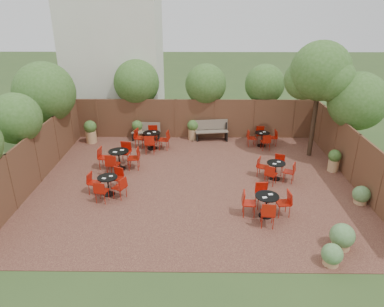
{
  "coord_description": "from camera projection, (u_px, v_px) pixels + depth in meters",
  "views": [
    {
      "loc": [
        0.03,
        -12.2,
        6.39
      ],
      "look_at": [
        -0.13,
        0.5,
        1.0
      ],
      "focal_mm": 33.22,
      "sensor_mm": 36.0,
      "label": 1
    }
  ],
  "objects": [
    {
      "name": "neighbour_building",
      "position": [
        115.0,
        50.0,
        19.58
      ],
      "size": [
        5.0,
        4.0,
        8.0
      ],
      "primitive_type": "cube",
      "color": "beige",
      "rests_on": "ground"
    },
    {
      "name": "fence_back",
      "position": [
        196.0,
        119.0,
        17.94
      ],
      "size": [
        12.0,
        0.08,
        2.0
      ],
      "primitive_type": "cube",
      "color": "#54311F",
      "rests_on": "ground"
    },
    {
      "name": "courtyard_paving",
      "position": [
        195.0,
        182.0,
        13.73
      ],
      "size": [
        12.0,
        10.0,
        0.02
      ],
      "primitive_type": "cube",
      "color": "#3D1D19",
      "rests_on": "ground"
    },
    {
      "name": "park_bench_right",
      "position": [
        212.0,
        130.0,
        17.77
      ],
      "size": [
        1.68,
        0.74,
        1.01
      ],
      "rotation": [
        0.0,
        0.0,
        0.14
      ],
      "color": "brown",
      "rests_on": "courtyard_paving"
    },
    {
      "name": "bistro_tables",
      "position": [
        188.0,
        162.0,
        14.41
      ],
      "size": [
        7.88,
        7.63,
        0.94
      ],
      "color": "black",
      "rests_on": "courtyard_paving"
    },
    {
      "name": "ground",
      "position": [
        195.0,
        182.0,
        13.73
      ],
      "size": [
        80.0,
        80.0,
        0.0
      ],
      "primitive_type": "plane",
      "color": "#354F23",
      "rests_on": "ground"
    },
    {
      "name": "courtyard_tree",
      "position": [
        320.0,
        75.0,
        14.73
      ],
      "size": [
        2.67,
        2.57,
        5.03
      ],
      "rotation": [
        0.0,
        0.0,
        -0.03
      ],
      "color": "black",
      "rests_on": "courtyard_paving"
    },
    {
      "name": "overhang_foliage",
      "position": [
        158.0,
        95.0,
        15.6
      ],
      "size": [
        15.72,
        10.28,
        2.66
      ],
      "color": "#325A1D",
      "rests_on": "ground"
    },
    {
      "name": "park_bench_left",
      "position": [
        146.0,
        131.0,
        17.83
      ],
      "size": [
        1.43,
        0.52,
        0.87
      ],
      "rotation": [
        0.0,
        0.0,
        -0.05
      ],
      "color": "brown",
      "rests_on": "courtyard_paving"
    },
    {
      "name": "planters",
      "position": [
        168.0,
        135.0,
        17.02
      ],
      "size": [
        11.37,
        4.19,
        1.12
      ],
      "color": "tan",
      "rests_on": "courtyard_paving"
    },
    {
      "name": "fence_right",
      "position": [
        355.0,
        160.0,
        13.27
      ],
      "size": [
        0.08,
        10.0,
        2.0
      ],
      "primitive_type": "cube",
      "color": "#54311F",
      "rests_on": "ground"
    },
    {
      "name": "low_shrubs",
      "position": [
        346.0,
        227.0,
        10.4
      ],
      "size": [
        2.67,
        3.72,
        0.74
      ],
      "color": "tan",
      "rests_on": "courtyard_paving"
    },
    {
      "name": "fence_left",
      "position": [
        37.0,
        158.0,
        13.41
      ],
      "size": [
        0.08,
        10.0,
        2.0
      ],
      "primitive_type": "cube",
      "color": "#54311F",
      "rests_on": "ground"
    }
  ]
}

